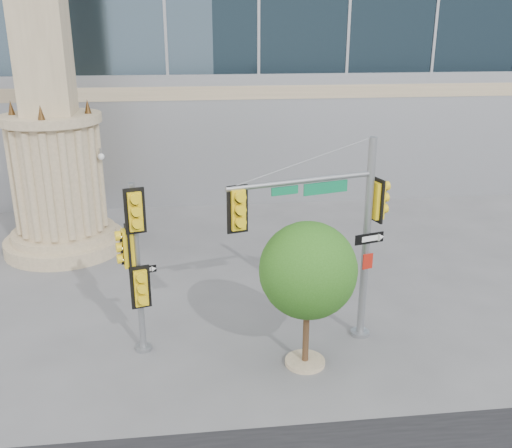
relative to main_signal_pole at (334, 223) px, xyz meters
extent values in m
plane|color=#545456|center=(-2.34, -1.23, -3.40)|extent=(120.00, 120.00, 0.00)
cylinder|color=tan|center=(-8.34, 7.77, -3.15)|extent=(4.40, 4.40, 0.50)
cylinder|color=tan|center=(-8.34, 7.77, -2.75)|extent=(3.80, 3.80, 0.30)
cylinder|color=tan|center=(-8.34, 7.77, -0.60)|extent=(3.00, 3.00, 4.00)
cylinder|color=tan|center=(-8.34, 7.77, 1.55)|extent=(3.50, 3.50, 0.30)
cone|color=#472D14|center=(-7.04, 7.77, 1.95)|extent=(0.24, 0.24, 0.50)
cone|color=#472D14|center=(-9.64, 7.77, 1.95)|extent=(0.24, 0.24, 0.50)
cylinder|color=slate|center=(0.95, 0.27, -3.35)|extent=(0.51, 0.51, 0.11)
cylinder|color=slate|center=(0.95, 0.27, -0.66)|extent=(0.20, 0.20, 5.49)
cylinder|color=slate|center=(-0.90, -0.25, 1.17)|extent=(3.74, 1.15, 0.13)
cube|color=#0D7247|center=(-0.28, -0.09, 0.94)|extent=(1.16, 0.35, 0.29)
cube|color=yellow|center=(-2.48, -0.69, 0.67)|extent=(0.55, 0.38, 1.14)
cube|color=yellow|center=(1.20, 0.34, 0.44)|extent=(0.38, 0.55, 1.14)
cube|color=black|center=(0.99, 0.14, -0.52)|extent=(0.82, 0.25, 0.27)
cube|color=#B01B10|center=(0.99, 0.14, -1.16)|extent=(0.29, 0.10, 0.42)
cylinder|color=slate|center=(-4.92, 0.18, -3.35)|extent=(0.44, 0.44, 0.11)
cylinder|color=slate|center=(-4.92, 0.18, -1.13)|extent=(0.16, 0.16, 4.54)
cube|color=yellow|center=(-4.87, -0.01, 0.50)|extent=(0.55, 0.38, 1.13)
cube|color=yellow|center=(-5.12, 0.13, -0.50)|extent=(0.38, 0.55, 1.13)
cube|color=yellow|center=(-4.87, -0.01, -1.50)|extent=(0.55, 0.38, 1.13)
cube|color=black|center=(-4.74, 0.12, -1.09)|extent=(0.55, 0.17, 0.18)
cylinder|color=tan|center=(-0.84, -0.96, -3.35)|extent=(1.01, 1.01, 0.11)
cylinder|color=#382314|center=(-0.84, -0.96, -2.39)|extent=(0.16, 0.16, 2.02)
sphere|color=#245814|center=(-0.84, -0.96, -0.83)|extent=(2.35, 2.35, 2.35)
sphere|color=#245814|center=(-0.33, -0.68, -1.16)|extent=(1.46, 1.46, 1.46)
sphere|color=#245814|center=(-1.23, -1.24, -1.11)|extent=(1.23, 1.23, 1.23)
camera|label=1|loc=(-3.53, -13.12, 4.70)|focal=40.00mm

